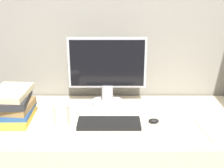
# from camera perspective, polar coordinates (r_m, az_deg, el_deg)

# --- Properties ---
(cubicle_panel_rear) EXTENTS (1.93, 0.04, 1.40)m
(cubicle_panel_rear) POSITION_cam_1_polar(r_m,az_deg,el_deg) (2.26, 0.73, -2.53)
(cubicle_panel_rear) COLOR gray
(cubicle_panel_rear) RESTS_ON ground_plane
(monitor) EXTENTS (0.50, 0.21, 0.45)m
(monitor) POSITION_cam_1_polar(r_m,az_deg,el_deg) (2.01, -0.80, 2.00)
(monitor) COLOR #B7B7BC
(monitor) RESTS_ON desk
(keyboard) EXTENTS (0.36, 0.15, 0.02)m
(keyboard) POSITION_cam_1_polar(r_m,az_deg,el_deg) (1.80, -0.49, -7.18)
(keyboard) COLOR black
(keyboard) RESTS_ON desk
(mouse) EXTENTS (0.06, 0.04, 0.03)m
(mouse) POSITION_cam_1_polar(r_m,az_deg,el_deg) (1.84, 7.71, -6.69)
(mouse) COLOR black
(mouse) RESTS_ON desk
(coffee_cup) EXTENTS (0.10, 0.10, 0.13)m
(coffee_cup) POSITION_cam_1_polar(r_m,az_deg,el_deg) (1.80, -9.18, -5.47)
(coffee_cup) COLOR beige
(coffee_cup) RESTS_ON desk
(book_stack) EXTENTS (0.23, 0.30, 0.18)m
(book_stack) POSITION_cam_1_polar(r_m,az_deg,el_deg) (1.92, -17.68, -3.75)
(book_stack) COLOR gold
(book_stack) RESTS_ON desk
(paper_pile) EXTENTS (0.25, 0.27, 0.02)m
(paper_pile) POSITION_cam_1_polar(r_m,az_deg,el_deg) (1.84, 19.63, -7.94)
(paper_pile) COLOR white
(paper_pile) RESTS_ON desk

